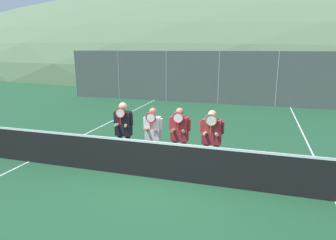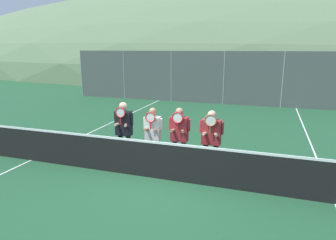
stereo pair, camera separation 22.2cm
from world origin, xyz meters
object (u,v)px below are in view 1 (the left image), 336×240
at_px(player_rightmost, 212,136).
at_px(car_far_left, 144,81).
at_px(car_center, 290,87).
at_px(player_center_left, 153,133).
at_px(player_leftmost, 123,128).
at_px(car_left_of_center, 211,83).
at_px(player_center_right, 179,134).

bearing_deg(player_rightmost, car_far_left, 118.25).
bearing_deg(car_center, player_center_left, -109.39).
distance_m(player_leftmost, player_rightmost, 2.43).
relative_size(player_center_left, car_center, 0.38).
distance_m(player_center_left, car_left_of_center, 13.06).
distance_m(player_center_right, car_far_left, 14.18).
bearing_deg(car_left_of_center, player_rightmost, -80.93).
relative_size(player_center_left, player_rightmost, 0.99).
distance_m(player_center_left, car_far_left, 13.95).
xyz_separation_m(player_center_left, car_left_of_center, (-0.51, 13.05, -0.06)).
distance_m(player_center_right, player_rightmost, 0.85).
height_order(player_center_left, car_far_left, car_far_left).
bearing_deg(player_leftmost, car_far_left, 109.05).
distance_m(player_leftmost, player_center_right, 1.59).
bearing_deg(car_center, car_far_left, 179.41).
distance_m(player_leftmost, car_left_of_center, 13.06).
xyz_separation_m(player_rightmost, car_far_left, (-6.88, 12.81, -0.14)).
height_order(player_center_right, player_rightmost, player_center_right).
distance_m(player_rightmost, car_left_of_center, 13.14).
bearing_deg(car_far_left, player_center_right, -64.79).
relative_size(player_rightmost, car_far_left, 0.42).
bearing_deg(car_far_left, player_rightmost, -61.75).
bearing_deg(player_rightmost, car_left_of_center, 99.07).
xyz_separation_m(car_left_of_center, car_center, (5.01, -0.26, -0.06)).
distance_m(player_rightmost, car_far_left, 14.55).
bearing_deg(player_leftmost, player_center_left, -0.20).
distance_m(player_center_left, player_center_right, 0.72).
height_order(player_leftmost, player_rightmost, player_leftmost).
relative_size(player_center_left, car_far_left, 0.41).
xyz_separation_m(car_far_left, car_center, (9.82, -0.10, -0.03)).
distance_m(player_center_right, car_center, 13.28).
relative_size(player_rightmost, car_center, 0.38).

